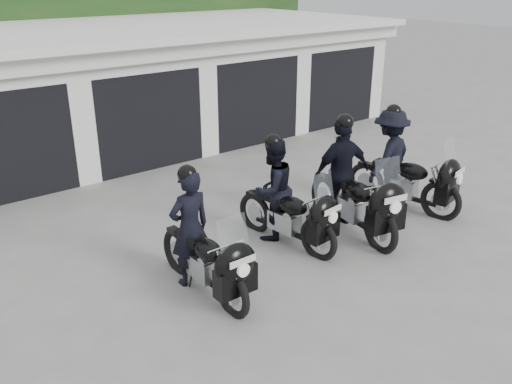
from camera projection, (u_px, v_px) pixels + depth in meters
ground at (320, 258)px, 8.64m from camera, size 80.00×80.00×0.00m
garage_block at (101, 90)px, 13.94m from camera, size 16.40×6.80×2.96m
background_vegetation at (44, 22)px, 17.16m from camera, size 20.00×3.90×5.80m
police_bike_a at (202, 244)px, 7.51m from camera, size 0.65×2.16×1.88m
police_bike_b at (281, 197)px, 8.94m from camera, size 0.92×2.17×1.89m
police_bike_c at (348, 181)px, 9.36m from camera, size 1.24×2.38×2.09m
police_bike_d at (398, 163)px, 10.28m from camera, size 1.32×2.32×2.04m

